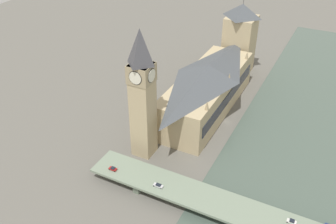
{
  "coord_description": "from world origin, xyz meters",
  "views": [
    {
      "loc": [
        -50.75,
        176.22,
        124.45
      ],
      "look_at": [
        21.95,
        33.68,
        20.29
      ],
      "focal_mm": 40.0,
      "sensor_mm": 36.0,
      "label": 1
    }
  ],
  "objects_px": {
    "clock_tower": "(142,93)",
    "victoria_tower": "(239,39)",
    "car_northbound_lead": "(292,221)",
    "car_southbound_lead": "(158,185)",
    "parliament_hall": "(207,88)",
    "road_bridge": "(263,220)",
    "car_northbound_mid": "(113,169)"
  },
  "relations": [
    {
      "from": "victoria_tower",
      "to": "road_bridge",
      "type": "bearing_deg",
      "value": 112.47
    },
    {
      "from": "clock_tower",
      "to": "car_southbound_lead",
      "type": "bearing_deg",
      "value": 131.01
    },
    {
      "from": "clock_tower",
      "to": "car_northbound_mid",
      "type": "relative_size",
      "value": 17.77
    },
    {
      "from": "victoria_tower",
      "to": "car_northbound_lead",
      "type": "distance_m",
      "value": 146.73
    },
    {
      "from": "parliament_hall",
      "to": "road_bridge",
      "type": "xyz_separation_m",
      "value": [
        -54.96,
        74.73,
        -10.18
      ]
    },
    {
      "from": "victoria_tower",
      "to": "road_bridge",
      "type": "distance_m",
      "value": 145.34
    },
    {
      "from": "parliament_hall",
      "to": "clock_tower",
      "type": "relative_size",
      "value": 1.32
    },
    {
      "from": "clock_tower",
      "to": "victoria_tower",
      "type": "height_order",
      "value": "clock_tower"
    },
    {
      "from": "clock_tower",
      "to": "victoria_tower",
      "type": "xyz_separation_m",
      "value": [
        -12.82,
        -111.78,
        -11.08
      ]
    },
    {
      "from": "clock_tower",
      "to": "car_southbound_lead",
      "type": "relative_size",
      "value": 14.98
    },
    {
      "from": "car_northbound_lead",
      "to": "victoria_tower",
      "type": "bearing_deg",
      "value": -63.2
    },
    {
      "from": "parliament_hall",
      "to": "car_southbound_lead",
      "type": "bearing_deg",
      "value": 96.24
    },
    {
      "from": "road_bridge",
      "to": "car_northbound_lead",
      "type": "xyz_separation_m",
      "value": [
        -10.62,
        -3.08,
        1.72
      ]
    },
    {
      "from": "car_northbound_lead",
      "to": "car_southbound_lead",
      "type": "xyz_separation_m",
      "value": [
        57.05,
        6.44,
        0.01
      ]
    },
    {
      "from": "clock_tower",
      "to": "road_bridge",
      "type": "height_order",
      "value": "clock_tower"
    },
    {
      "from": "victoria_tower",
      "to": "car_northbound_lead",
      "type": "xyz_separation_m",
      "value": [
        -65.64,
        129.95,
        -18.31
      ]
    },
    {
      "from": "road_bridge",
      "to": "car_northbound_mid",
      "type": "bearing_deg",
      "value": 2.67
    },
    {
      "from": "car_northbound_lead",
      "to": "parliament_hall",
      "type": "bearing_deg",
      "value": -47.53
    },
    {
      "from": "victoria_tower",
      "to": "car_southbound_lead",
      "type": "distance_m",
      "value": 137.88
    },
    {
      "from": "parliament_hall",
      "to": "car_northbound_lead",
      "type": "xyz_separation_m",
      "value": [
        -65.59,
        71.65,
        -8.46
      ]
    },
    {
      "from": "car_southbound_lead",
      "to": "road_bridge",
      "type": "bearing_deg",
      "value": -175.86
    },
    {
      "from": "road_bridge",
      "to": "car_northbound_mid",
      "type": "xyz_separation_m",
      "value": [
        70.65,
        3.3,
        1.74
      ]
    },
    {
      "from": "parliament_hall",
      "to": "clock_tower",
      "type": "xyz_separation_m",
      "value": [
        12.87,
        53.48,
        20.92
      ]
    },
    {
      "from": "victoria_tower",
      "to": "car_northbound_mid",
      "type": "relative_size",
      "value": 14.07
    },
    {
      "from": "clock_tower",
      "to": "car_northbound_lead",
      "type": "height_order",
      "value": "clock_tower"
    },
    {
      "from": "car_northbound_lead",
      "to": "car_southbound_lead",
      "type": "relative_size",
      "value": 0.84
    },
    {
      "from": "clock_tower",
      "to": "car_northbound_lead",
      "type": "bearing_deg",
      "value": 166.96
    },
    {
      "from": "victoria_tower",
      "to": "car_southbound_lead",
      "type": "bearing_deg",
      "value": 93.6
    },
    {
      "from": "clock_tower",
      "to": "car_northbound_mid",
      "type": "xyz_separation_m",
      "value": [
        2.81,
        24.55,
        -29.36
      ]
    },
    {
      "from": "victoria_tower",
      "to": "car_northbound_mid",
      "type": "bearing_deg",
      "value": 83.46
    },
    {
      "from": "car_northbound_lead",
      "to": "car_southbound_lead",
      "type": "bearing_deg",
      "value": 6.44
    },
    {
      "from": "victoria_tower",
      "to": "clock_tower",
      "type": "bearing_deg",
      "value": 83.46
    }
  ]
}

